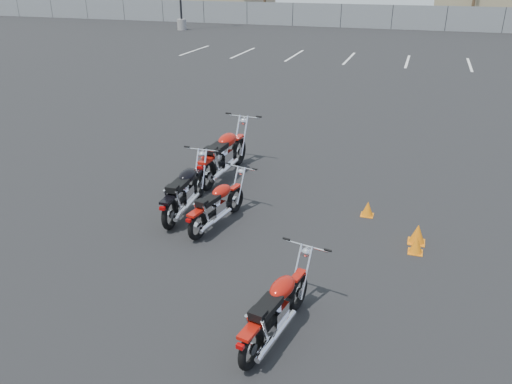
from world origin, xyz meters
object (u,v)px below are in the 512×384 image
(motorcycle_second_black, at_px, (185,191))
(motorcycle_rear_red, at_px, (277,309))
(motorcycle_third_red, at_px, (217,205))
(motorcycle_front_red, at_px, (224,155))

(motorcycle_second_black, xyz_separation_m, motorcycle_rear_red, (2.70, -2.92, -0.04))
(motorcycle_second_black, relative_size, motorcycle_third_red, 1.14)
(motorcycle_second_black, bearing_deg, motorcycle_rear_red, -47.28)
(motorcycle_front_red, height_order, motorcycle_third_red, motorcycle_front_red)
(motorcycle_front_red, relative_size, motorcycle_third_red, 1.33)
(motorcycle_front_red, distance_m, motorcycle_rear_red, 5.54)
(motorcycle_rear_red, bearing_deg, motorcycle_front_red, 118.63)
(motorcycle_third_red, xyz_separation_m, motorcycle_rear_red, (1.90, -2.62, 0.01))
(motorcycle_second_black, distance_m, motorcycle_third_red, 0.85)
(motorcycle_front_red, bearing_deg, motorcycle_rear_red, -61.37)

